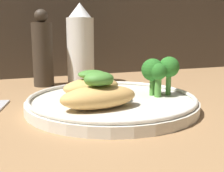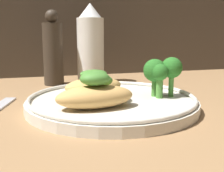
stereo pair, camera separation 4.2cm
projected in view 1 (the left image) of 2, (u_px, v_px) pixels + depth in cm
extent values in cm
cube|color=#936D47|center=(112.00, 111.00, 42.69)|extent=(180.00, 180.00, 1.00)
cylinder|color=silver|center=(112.00, 103.00, 42.47)|extent=(25.68, 25.68, 1.40)
torus|color=silver|center=(112.00, 97.00, 42.28)|extent=(25.08, 25.08, 0.60)
ellipsoid|color=tan|center=(99.00, 97.00, 36.86)|extent=(10.75, 5.45, 3.04)
ellipsoid|color=#478433|center=(99.00, 79.00, 36.40)|extent=(4.19, 3.43, 1.86)
ellipsoid|color=tan|center=(99.00, 94.00, 40.75)|extent=(10.16, 7.97, 2.11)
ellipsoid|color=#478433|center=(99.00, 81.00, 40.37)|extent=(4.90, 4.27, 1.88)
ellipsoid|color=tan|center=(92.00, 87.00, 44.86)|extent=(10.30, 6.60, 2.73)
ellipsoid|color=#478433|center=(92.00, 74.00, 44.47)|extent=(5.04, 4.33, 1.30)
cylinder|color=#4C8E38|center=(168.00, 85.00, 44.77)|extent=(0.81, 0.81, 3.39)
sphere|color=#286B23|center=(169.00, 67.00, 44.23)|extent=(3.27, 3.27, 3.27)
cylinder|color=#4C8E38|center=(152.00, 86.00, 44.67)|extent=(0.84, 0.84, 2.86)
sphere|color=#286B23|center=(152.00, 70.00, 44.17)|extent=(3.55, 3.55, 3.55)
cylinder|color=#4C8E38|center=(158.00, 87.00, 43.46)|extent=(1.05, 1.05, 3.10)
sphere|color=#286B23|center=(158.00, 71.00, 42.99)|extent=(2.59, 2.59, 2.59)
cylinder|color=white|center=(81.00, 51.00, 61.90)|extent=(5.94, 5.94, 14.38)
cone|color=white|center=(80.00, 10.00, 60.24)|extent=(5.05, 5.05, 3.16)
cylinder|color=#382D23|center=(43.00, 55.00, 59.00)|extent=(4.25, 4.25, 13.23)
sphere|color=#382D23|center=(41.00, 16.00, 57.48)|extent=(2.76, 2.76, 2.76)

